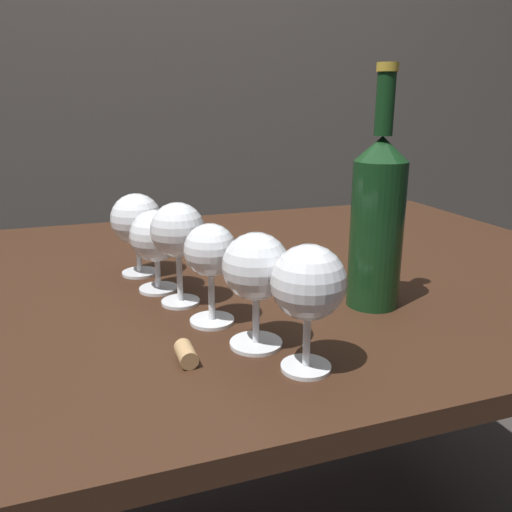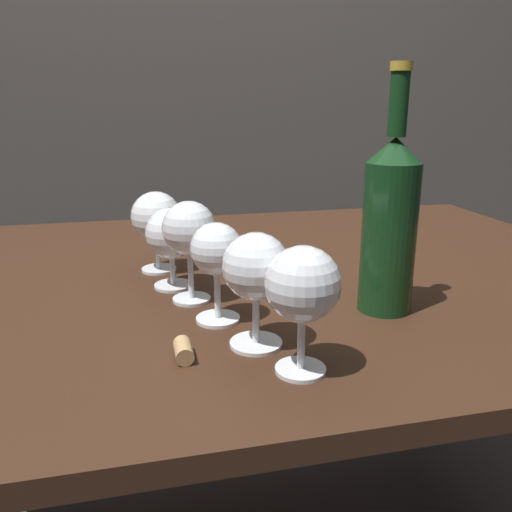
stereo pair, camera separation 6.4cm
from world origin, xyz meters
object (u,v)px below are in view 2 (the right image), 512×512
object	(u,v)px
wine_glass_white	(256,268)
wine_glass_merlot	(189,230)
wine_glass_port	(171,236)
wine_glass_empty	(303,287)
wine_glass_cabernet	(216,252)
wine_bottle	(390,222)
wine_glass_chardonnay	(156,217)
cork	(184,350)

from	to	relation	value
wine_glass_white	wine_glass_merlot	world-z (taller)	wine_glass_merlot
wine_glass_port	wine_glass_merlot	bearing A→B (deg)	-71.72
wine_glass_empty	wine_glass_white	bearing A→B (deg)	114.10
wine_glass_cabernet	wine_glass_merlot	distance (m)	0.09
wine_glass_merlot	wine_glass_empty	bearing A→B (deg)	-68.83
wine_glass_white	wine_glass_port	bearing A→B (deg)	109.38
wine_glass_cabernet	wine_bottle	size ratio (longest dim) A/B	0.41
wine_glass_empty	wine_glass_port	size ratio (longest dim) A/B	1.12
wine_glass_cabernet	wine_bottle	world-z (taller)	wine_bottle
wine_glass_merlot	wine_glass_chardonnay	size ratio (longest dim) A/B	1.08
wine_glass_empty	wine_glass_chardonnay	size ratio (longest dim) A/B	1.03
wine_glass_port	wine_bottle	bearing A→B (deg)	-29.45
wine_glass_cabernet	cork	bearing A→B (deg)	-119.44
wine_glass_empty	wine_glass_cabernet	world-z (taller)	wine_glass_empty
wine_glass_cabernet	wine_glass_white	bearing A→B (deg)	-68.41
wine_glass_port	wine_bottle	xyz separation A→B (m)	(0.30, -0.17, 0.04)
wine_glass_merlot	wine_glass_chardonnay	bearing A→B (deg)	104.17
wine_glass_merlot	wine_bottle	world-z (taller)	wine_bottle
wine_glass_cabernet	wine_glass_chardonnay	size ratio (longest dim) A/B	0.98
wine_glass_port	wine_bottle	distance (m)	0.35
wine_glass_white	wine_glass_merlot	distance (m)	0.19
wine_glass_merlot	wine_bottle	bearing A→B (deg)	-19.83
cork	wine_glass_merlot	bearing A→B (deg)	80.72
wine_glass_empty	wine_bottle	bearing A→B (deg)	40.26
wine_glass_empty	wine_bottle	size ratio (longest dim) A/B	0.43
wine_glass_merlot	cork	xyz separation A→B (m)	(-0.03, -0.19, -0.10)
wine_glass_merlot	wine_glass_port	world-z (taller)	wine_glass_merlot
wine_glass_cabernet	wine_glass_merlot	xyz separation A→B (m)	(-0.03, 0.09, 0.01)
wine_glass_empty	cork	distance (m)	0.17
wine_glass_port	wine_glass_chardonnay	xyz separation A→B (m)	(-0.02, 0.09, 0.01)
wine_glass_empty	wine_glass_merlot	world-z (taller)	wine_glass_merlot
wine_bottle	wine_glass_port	bearing A→B (deg)	150.55
wine_glass_white	wine_glass_cabernet	xyz separation A→B (m)	(-0.03, 0.09, -0.00)
wine_glass_chardonnay	wine_bottle	xyz separation A→B (m)	(0.32, -0.26, 0.03)
cork	wine_glass_empty	bearing A→B (deg)	-25.75
wine_glass_chardonnay	cork	bearing A→B (deg)	-88.31
wine_glass_white	wine_bottle	distance (m)	0.23
wine_glass_white	wine_glass_merlot	size ratio (longest dim) A/B	0.94
cork	wine_glass_cabernet	bearing A→B (deg)	60.56
wine_glass_white	cork	xyz separation A→B (m)	(-0.09, -0.02, -0.09)
cork	wine_glass_chardonnay	bearing A→B (deg)	91.69
wine_glass_empty	wine_glass_merlot	size ratio (longest dim) A/B	0.95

